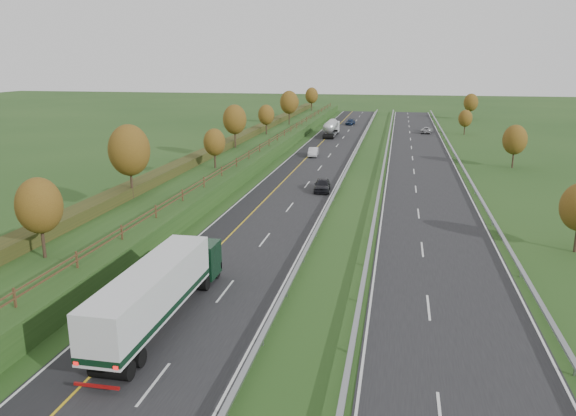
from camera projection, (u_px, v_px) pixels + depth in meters
name	position (u px, v px, depth m)	size (l,w,h in m)	color
ground	(363.00, 175.00, 80.15)	(400.00, 400.00, 0.00)	#214117
near_carriageway	(313.00, 167.00, 86.38)	(10.50, 200.00, 0.04)	black
far_carriageway	(422.00, 171.00, 83.30)	(10.50, 200.00, 0.04)	black
hard_shoulder	(289.00, 166.00, 87.08)	(3.00, 200.00, 0.04)	black
lane_markings	(354.00, 168.00, 85.06)	(26.75, 200.00, 0.01)	silver
embankment_left	(231.00, 158.00, 88.57)	(12.00, 200.00, 2.00)	#214117
hedge_left	(219.00, 148.00, 88.55)	(2.20, 180.00, 1.10)	#2C3415
fence_left	(258.00, 148.00, 86.89)	(0.12, 189.06, 1.20)	#422B19
median_barrier_near	(350.00, 164.00, 85.17)	(0.32, 200.00, 0.71)	gray
median_barrier_far	(384.00, 165.00, 84.21)	(0.32, 200.00, 0.71)	gray
outer_barrier_far	(463.00, 168.00, 82.06)	(0.32, 200.00, 0.71)	gray
trees_left	(226.00, 126.00, 83.94)	(6.64, 164.30, 7.66)	#2D2116
trees_far	(490.00, 123.00, 107.45)	(8.45, 118.60, 7.12)	#2D2116
box_lorry	(160.00, 290.00, 34.12)	(2.58, 16.28, 4.06)	black
road_tanker	(331.00, 128.00, 121.08)	(2.40, 11.22, 3.46)	silver
car_dark_near	(322.00, 185.00, 69.89)	(1.90, 4.73, 1.61)	black
car_silver_mid	(313.00, 152.00, 95.64)	(1.56, 4.47, 1.47)	silver
car_small_far	(350.00, 122.00, 142.89)	(1.90, 4.68, 1.36)	#13213C
car_oncoming	(426.00, 130.00, 126.25)	(2.24, 4.86, 1.35)	#B0B0B5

